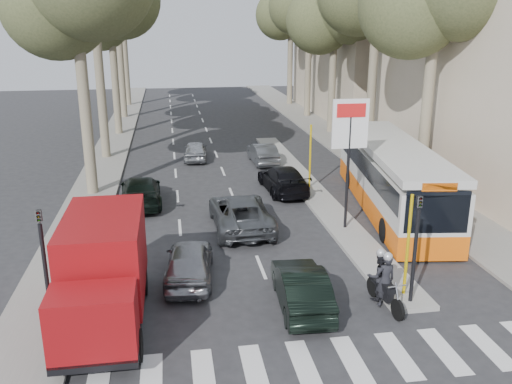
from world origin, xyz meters
TOP-DOWN VIEW (x-y plane):
  - ground at (0.00, 0.00)m, footprint 120.00×120.00m
  - sidewalk_right at (8.60, 25.00)m, footprint 3.20×70.00m
  - median_left at (-8.00, 28.00)m, footprint 2.40×64.00m
  - traffic_island at (3.25, 11.00)m, footprint 1.50×26.00m
  - building_far at (15.50, 34.00)m, footprint 11.00×20.00m
  - billboard at (3.25, 5.00)m, footprint 1.50×12.10m
  - traffic_light_island at (3.25, -1.50)m, footprint 0.16×0.41m
  - traffic_light_left at (-7.60, -1.00)m, footprint 0.16×0.41m
  - tree_l_c at (-7.77, 28.11)m, footprint 7.40×7.20m
  - tree_l_e at (-7.97, 44.11)m, footprint 7.40×7.20m
  - tree_r_c at (9.03, 26.11)m, footprint 7.40×7.20m
  - tree_r_e at (9.23, 42.11)m, footprint 7.40×7.20m
  - silver_hatchback at (-3.50, 1.40)m, footprint 1.97×4.09m
  - dark_hatchback at (-0.15, -1.00)m, footprint 1.61×4.08m
  - queue_car_a at (-1.10, 6.00)m, footprint 2.48×5.19m
  - queue_car_b at (1.80, 10.92)m, footprint 2.19×4.80m
  - queue_car_c at (-2.35, 18.60)m, footprint 1.72×3.72m
  - queue_car_d at (1.80, 17.07)m, footprint 1.52×3.93m
  - queue_car_e at (-5.46, 9.98)m, footprint 2.12×4.77m
  - red_truck at (-6.03, -0.95)m, footprint 2.25×5.83m
  - city_bus at (6.20, 7.25)m, footprint 4.30×12.41m
  - motorcycle at (2.37, -1.27)m, footprint 0.87×2.19m
  - pedestrian_near at (7.33, 6.92)m, footprint 0.70×1.11m
  - pedestrian_far at (7.99, 13.48)m, footprint 1.36×0.89m

SIDE VIEW (x-z plane):
  - ground at x=0.00m, z-range 0.00..0.00m
  - sidewalk_right at x=8.60m, z-range 0.00..0.12m
  - median_left at x=-8.00m, z-range 0.00..0.12m
  - traffic_island at x=3.25m, z-range 0.00..0.16m
  - queue_car_c at x=-2.35m, z-range 0.00..1.23m
  - queue_car_d at x=1.80m, z-range 0.00..1.28m
  - dark_hatchback at x=-0.15m, z-range 0.00..1.32m
  - silver_hatchback at x=-3.50m, z-range 0.00..1.35m
  - queue_car_e at x=-5.46m, z-range 0.00..1.36m
  - queue_car_b at x=1.80m, z-range 0.00..1.36m
  - queue_car_a at x=-1.10m, z-range 0.00..1.43m
  - motorcycle at x=2.37m, z-range -0.08..1.78m
  - pedestrian_near at x=7.33m, z-range 0.12..1.88m
  - pedestrian_far at x=7.99m, z-range 0.12..2.06m
  - red_truck at x=-6.03m, z-range 0.09..3.20m
  - city_bus at x=6.20m, z-range 0.09..3.29m
  - traffic_light_island at x=3.25m, z-range 0.69..4.29m
  - traffic_light_left at x=-7.60m, z-range 0.69..4.29m
  - billboard at x=3.25m, z-range 0.90..6.50m
  - building_far at x=15.50m, z-range 0.00..16.00m
  - tree_r_c at x=9.03m, z-range 3.03..16.35m
  - tree_l_c at x=-7.77m, z-range 3.18..16.89m
  - tree_r_e at x=9.23m, z-range 3.33..17.43m
  - tree_l_e at x=-7.97m, z-range 3.48..17.97m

